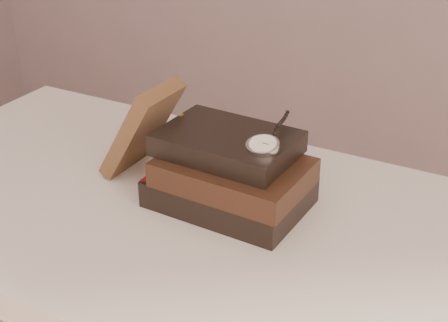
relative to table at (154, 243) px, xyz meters
The scene contains 5 objects.
table is the anchor object (origin of this frame).
book_stack 0.20m from the table, 18.44° to the left, with size 0.25×0.18×0.12m.
journal 0.20m from the table, 131.68° to the left, with size 0.03×0.11×0.18m, color #3E2818.
pocket_watch 0.29m from the table, ahead, with size 0.05×0.15×0.02m.
eyeglasses 0.21m from the table, 71.58° to the left, with size 0.10×0.12×0.05m.
Camera 1 is at (0.54, -0.39, 1.30)m, focal length 51.91 mm.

